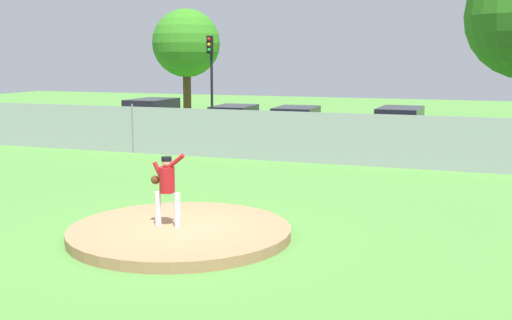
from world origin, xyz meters
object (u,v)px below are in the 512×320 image
Objects in this scene: pitcher_youth at (167,184)px; parked_car_navy at (399,129)px; traffic_light_near at (211,65)px; parked_car_teal at (234,124)px; traffic_cone_orange at (328,148)px; baseball at (179,215)px; parked_car_charcoal at (296,127)px; parked_car_champagne at (152,119)px.

pitcher_youth reaches higher than parked_car_navy.
pitcher_youth is 0.33× the size of parked_car_navy.
pitcher_youth is at bearing -68.76° from traffic_light_near.
parked_car_navy is 1.10× the size of parked_car_teal.
parked_car_navy is (2.84, 14.82, -0.32)m from pitcher_youth.
parked_car_navy reaches higher than parked_car_teal.
parked_car_teal is 7.80× the size of traffic_cone_orange.
traffic_light_near is (-7.24, 18.17, 3.00)m from baseball.
parked_car_charcoal is at bearing 129.13° from traffic_cone_orange.
parked_car_champagne is 4.99m from traffic_light_near.
parked_car_champagne is 4.30m from parked_car_teal.
parked_car_navy is at bearing 4.59° from parked_car_charcoal.
pitcher_youth is 1.19m from baseball.
parked_car_navy is at bearing 49.85° from traffic_cone_orange.
baseball is 14.34m from parked_car_navy.
baseball is 0.02× the size of parked_car_charcoal.
parked_car_navy reaches higher than parked_car_charcoal.
traffic_cone_orange is (-2.33, -2.76, -0.54)m from parked_car_navy.
parked_car_champagne is at bearing 121.05° from baseball.
parked_car_navy is at bearing 78.05° from baseball.
pitcher_youth is 0.36× the size of parked_car_teal.
parked_car_champagne is (-8.40, 13.96, 0.59)m from baseball.
pitcher_youth reaches higher than parked_car_champagne.
parked_car_champagne is at bearing 163.38° from traffic_cone_orange.
parked_car_navy is 7.10m from parked_car_teal.
parked_car_navy is at bearing -22.12° from traffic_light_near.
baseball is 0.02× the size of parked_car_navy.
traffic_cone_orange is (9.04, -2.70, -0.58)m from parked_car_champagne.
pitcher_youth is at bearing -84.27° from parked_car_charcoal.
parked_car_charcoal is at bearing -2.31° from parked_car_champagne.
baseball is 19.79m from traffic_light_near.
parked_car_navy is 3.65m from traffic_cone_orange.
parked_car_charcoal reaches higher than baseball.
pitcher_youth reaches higher than traffic_cone_orange.
parked_car_navy is (2.97, 14.02, 0.55)m from baseball.
parked_car_teal is (-4.25, 14.37, -0.36)m from pitcher_youth.
traffic_light_near is (-10.21, 4.15, 2.46)m from parked_car_navy.
traffic_light_near is at bearing 111.24° from pitcher_youth.
parked_car_charcoal is (-1.45, 14.48, -0.36)m from pitcher_youth.
traffic_light_near is at bearing 74.61° from parked_car_champagne.
parked_car_teal is at bearing -55.86° from traffic_light_near.
baseball is 0.13× the size of traffic_cone_orange.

